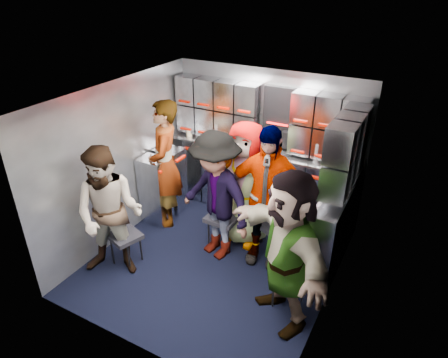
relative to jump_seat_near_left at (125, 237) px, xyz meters
The scene contains 29 objects.
floor 1.17m from the jump_seat_near_left, 30.22° to the left, with size 3.00×3.00×0.00m, color black.
wall_back 2.37m from the jump_seat_near_left, 65.02° to the left, with size 2.80×0.04×2.10m, color gray.
wall_left 0.98m from the jump_seat_near_left, 128.31° to the left, with size 0.04×3.00×2.10m, color gray.
wall_right 2.52m from the jump_seat_near_left, 13.32° to the left, with size 0.04×3.00×2.10m, color gray.
ceiling 2.05m from the jump_seat_near_left, 30.22° to the left, with size 2.80×3.00×0.02m, color silver.
cart_bank_back 2.09m from the jump_seat_near_left, 62.58° to the left, with size 2.68×0.38×0.99m, color #999DA8.
cart_bank_left 1.15m from the jump_seat_near_left, 101.68° to the left, with size 0.38×0.76×0.99m, color #999DA8.
counter 2.18m from the jump_seat_near_left, 62.58° to the left, with size 2.68×0.42×0.03m, color #B9BBC1.
locker_bank_back 2.41m from the jump_seat_near_left, 63.33° to the left, with size 2.68×0.28×0.82m, color #999DA8.
locker_bank_right 2.78m from the jump_seat_near_left, 29.67° to the left, with size 0.28×1.00×0.82m, color #999DA8.
right_cabinet 2.50m from the jump_seat_near_left, 27.67° to the left, with size 0.28×1.20×1.00m, color #999DA8.
coffee_niche 2.53m from the jump_seat_near_left, 59.95° to the left, with size 0.46×0.16×0.84m, color black, non-canonical shape.
red_latch_strip 1.97m from the jump_seat_near_left, 59.82° to the left, with size 2.60×0.02×0.03m, color #AA0E00.
jump_seat_near_left is the anchor object (origin of this frame).
jump_seat_mid_left 1.24m from the jump_seat_near_left, 44.43° to the left, with size 0.40×0.38×0.46m.
jump_seat_center 1.69m from the jump_seat_near_left, 51.24° to the left, with size 0.51×0.49×0.49m.
jump_seat_mid_right 1.80m from the jump_seat_near_left, 35.89° to the left, with size 0.50×0.49×0.46m.
jump_seat_near_right 2.03m from the jump_seat_near_left, ahead, with size 0.39×0.38×0.41m.
attendant_standing 1.15m from the jump_seat_near_left, 95.14° to the left, with size 0.66×0.43×1.80m, color black.
attendant_arc_a 0.47m from the jump_seat_near_left, 90.00° to the right, with size 0.79×0.61×1.62m, color black.
attendant_arc_b 1.21m from the jump_seat_near_left, 37.84° to the left, with size 1.08×0.62×1.67m, color black.
attendant_arc_c 1.62m from the jump_seat_near_left, 47.07° to the left, with size 0.82×0.53×1.67m, color black.
attendant_arc_d 1.78m from the jump_seat_near_left, 30.96° to the left, with size 1.05×0.44×1.78m, color black.
attendant_arc_e 2.07m from the jump_seat_near_left, ahead, with size 1.59×0.51×1.71m, color black.
bottle_left 1.97m from the jump_seat_near_left, 91.18° to the left, with size 0.07×0.07×0.27m, color white.
bottle_mid 1.98m from the jump_seat_near_left, 80.99° to the left, with size 0.07×0.07×0.26m, color white.
bottle_right 2.63m from the jump_seat_near_left, 45.70° to the left, with size 0.07×0.07×0.26m, color white.
cup_left 1.93m from the jump_seat_near_left, 96.15° to the left, with size 0.08×0.08×0.10m, color tan.
cup_right 2.93m from the jump_seat_near_left, 39.00° to the left, with size 0.09×0.09×0.10m, color tan.
Camera 1 is at (1.98, -3.45, 3.27)m, focal length 32.00 mm.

